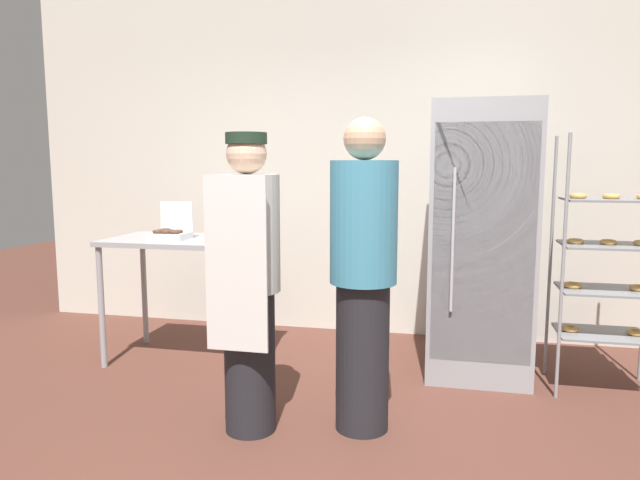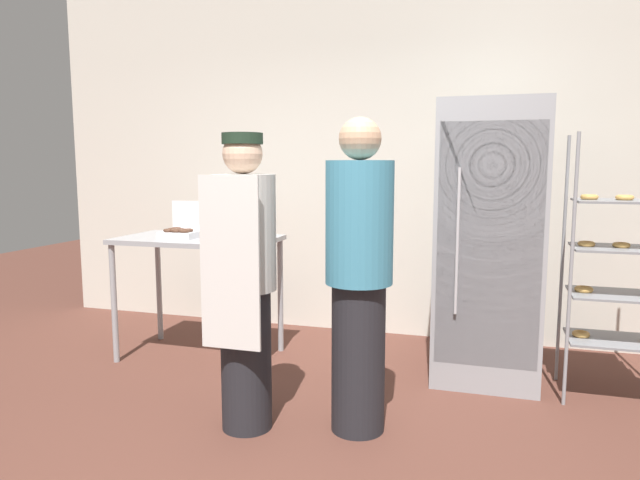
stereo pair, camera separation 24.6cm
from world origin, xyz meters
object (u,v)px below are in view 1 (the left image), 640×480
object	(u,v)px
person_baker	(248,280)
person_customer	(363,275)
baking_rack	(607,266)
donut_box	(170,233)
refrigerator	(480,241)
blender_pitcher	(225,221)

from	to	relation	value
person_baker	person_customer	size ratio (longest dim) A/B	0.95
baking_rack	person_customer	bearing A→B (deg)	-148.07
donut_box	person_baker	xyz separation A→B (m)	(0.94, -0.94, -0.12)
refrigerator	blender_pitcher	world-z (taller)	refrigerator
baking_rack	donut_box	distance (m)	3.00
baking_rack	refrigerator	bearing A→B (deg)	168.27
refrigerator	blender_pitcher	xyz separation A→B (m)	(-1.83, -0.17, 0.12)
refrigerator	baking_rack	world-z (taller)	refrigerator
person_baker	blender_pitcher	bearing A→B (deg)	117.71
person_baker	person_customer	distance (m)	0.63
donut_box	person_customer	size ratio (longest dim) A/B	0.16
blender_pitcher	refrigerator	bearing A→B (deg)	5.30
refrigerator	donut_box	xyz separation A→B (m)	(-2.21, -0.29, 0.03)
baking_rack	person_customer	distance (m)	1.71
blender_pitcher	person_customer	world-z (taller)	person_customer
refrigerator	donut_box	world-z (taller)	refrigerator
baking_rack	person_baker	xyz separation A→B (m)	(-2.06, -1.06, 0.03)
refrigerator	baking_rack	distance (m)	0.81
person_baker	refrigerator	bearing A→B (deg)	43.94
donut_box	blender_pitcher	distance (m)	0.41
refrigerator	person_customer	xyz separation A→B (m)	(-0.67, -1.07, -0.07)
person_baker	person_customer	bearing A→B (deg)	14.64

